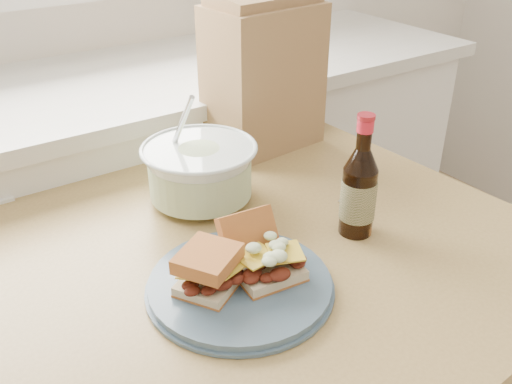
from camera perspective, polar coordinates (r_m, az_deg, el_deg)
cabinet_run at (r=1.78m, az=-16.22°, el=-4.39°), size 2.50×0.64×0.94m
dining_table at (r=1.16m, az=-0.29°, el=-9.21°), size 1.05×1.05×0.82m
plate at (r=0.95m, az=-1.61°, el=-9.27°), size 0.30×0.30×0.02m
sandwich_left at (r=0.91m, az=-4.79°, el=-7.74°), size 0.12×0.12×0.07m
sandwich_right at (r=0.95m, az=0.51°, el=-6.21°), size 0.11×0.15×0.09m
coleslaw_bowl at (r=1.18m, az=-5.60°, el=1.81°), size 0.24×0.24×0.24m
beer_bottle at (r=1.07m, az=10.25°, el=0.16°), size 0.07×0.07×0.24m
knife at (r=1.29m, az=10.53°, el=1.20°), size 0.16×0.08×0.01m
paper_bag at (r=1.39m, az=0.74°, el=11.36°), size 0.28×0.19×0.34m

